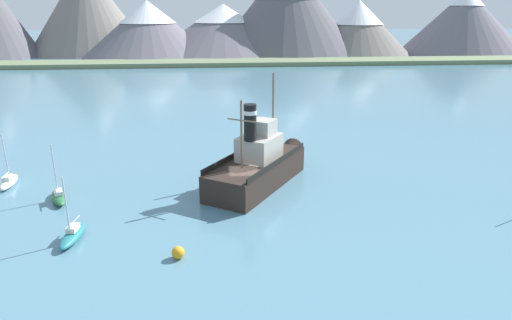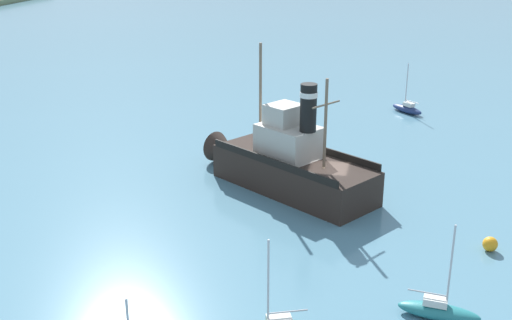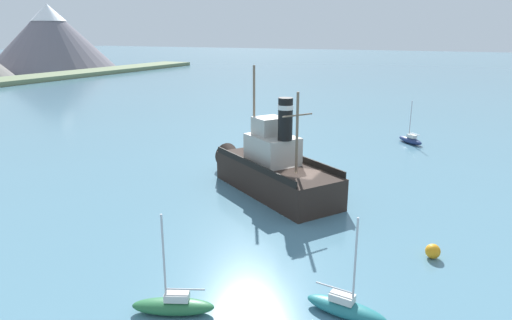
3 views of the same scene
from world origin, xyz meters
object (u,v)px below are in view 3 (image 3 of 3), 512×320
(sailboat_navy, at_px, (410,140))
(mooring_buoy, at_px, (433,251))
(sailboat_teal, at_px, (346,308))
(sailboat_green, at_px, (173,305))
(old_tugboat, at_px, (271,169))

(sailboat_navy, bearing_deg, mooring_buoy, -170.42)
(sailboat_teal, bearing_deg, mooring_buoy, -22.30)
(sailboat_navy, distance_m, sailboat_teal, 36.10)
(mooring_buoy, bearing_deg, sailboat_green, 136.17)
(sailboat_green, relative_size, mooring_buoy, 5.76)
(sailboat_navy, xyz_separation_m, mooring_buoy, (-28.50, -4.81, -0.00))
(sailboat_navy, distance_m, sailboat_green, 39.61)
(old_tugboat, height_order, sailboat_navy, old_tugboat)
(sailboat_navy, height_order, sailboat_teal, same)
(old_tugboat, xyz_separation_m, sailboat_green, (-17.37, -2.62, -1.40))
(sailboat_green, bearing_deg, mooring_buoy, -43.83)
(sailboat_green, relative_size, sailboat_teal, 1.00)
(sailboat_teal, bearing_deg, sailboat_green, 113.74)
(sailboat_teal, relative_size, mooring_buoy, 5.76)
(sailboat_navy, relative_size, mooring_buoy, 5.76)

